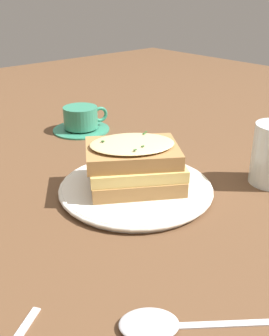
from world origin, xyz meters
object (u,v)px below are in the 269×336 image
(teacup_with_saucer, at_px, (81,120))
(dinner_plate, at_px, (134,187))
(sandwich, at_px, (134,164))
(spoon, at_px, (158,324))

(teacup_with_saucer, bearing_deg, dinner_plate, -94.23)
(sandwich, relative_size, spoon, 1.18)
(dinner_plate, distance_m, teacup_with_saucer, 0.34)
(spoon, bearing_deg, dinner_plate, 1.78)
(sandwich, bearing_deg, dinner_plate, -1.31)
(sandwich, distance_m, spoon, 0.30)
(teacup_with_saucer, distance_m, spoon, 0.62)
(dinner_plate, bearing_deg, spoon, -36.53)
(dinner_plate, xyz_separation_m, spoon, (0.24, -0.18, -0.00))
(dinner_plate, height_order, teacup_with_saucer, teacup_with_saucer)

